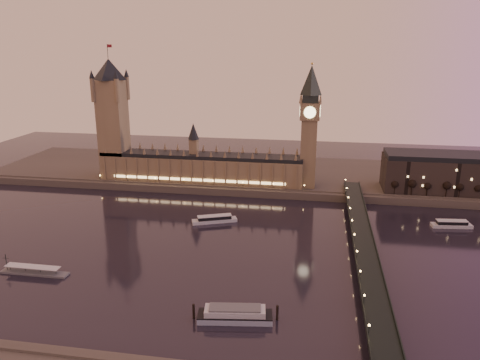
{
  "coord_description": "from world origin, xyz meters",
  "views": [
    {
      "loc": [
        62.0,
        -269.0,
        124.21
      ],
      "look_at": [
        9.98,
        35.0,
        34.22
      ],
      "focal_mm": 35.0,
      "sensor_mm": 36.0,
      "label": 1
    }
  ],
  "objects_px": {
    "cruise_boat_a": "(215,219)",
    "moored_barge": "(235,314)",
    "cruise_boat_b": "(452,224)",
    "pontoon_pier": "(34,272)"
  },
  "relations": [
    {
      "from": "cruise_boat_b",
      "to": "moored_barge",
      "type": "bearing_deg",
      "value": -139.5
    },
    {
      "from": "cruise_boat_a",
      "to": "pontoon_pier",
      "type": "relative_size",
      "value": 0.83
    },
    {
      "from": "pontoon_pier",
      "to": "cruise_boat_b",
      "type": "bearing_deg",
      "value": 24.4
    },
    {
      "from": "cruise_boat_b",
      "to": "pontoon_pier",
      "type": "xyz_separation_m",
      "value": [
        -249.41,
        -113.12,
        -1.11
      ]
    },
    {
      "from": "cruise_boat_b",
      "to": "moored_barge",
      "type": "xyz_separation_m",
      "value": [
        -129.83,
        -139.47,
        0.88
      ]
    },
    {
      "from": "cruise_boat_a",
      "to": "pontoon_pier",
      "type": "distance_m",
      "value": 125.31
    },
    {
      "from": "moored_barge",
      "to": "pontoon_pier",
      "type": "bearing_deg",
      "value": 159.69
    },
    {
      "from": "cruise_boat_b",
      "to": "moored_barge",
      "type": "distance_m",
      "value": 190.55
    },
    {
      "from": "cruise_boat_a",
      "to": "moored_barge",
      "type": "relative_size",
      "value": 0.82
    },
    {
      "from": "moored_barge",
      "to": "pontoon_pier",
      "type": "distance_m",
      "value": 122.47
    }
  ]
}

